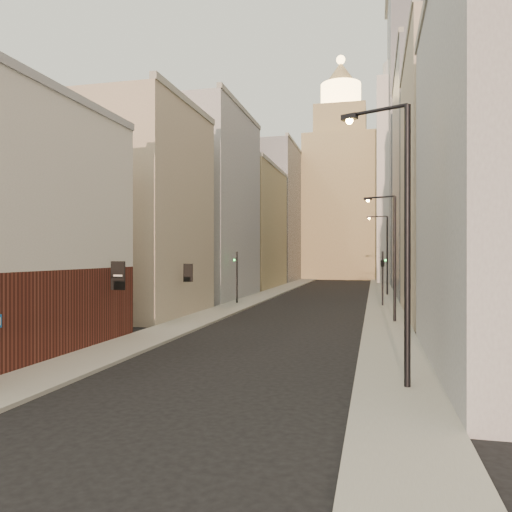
{
  "coord_description": "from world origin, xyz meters",
  "views": [
    {
      "loc": [
        5.73,
        -9.57,
        4.67
      ],
      "look_at": [
        -0.5,
        16.51,
        4.62
      ],
      "focal_mm": 35.0,
      "sensor_mm": 36.0,
      "label": 1
    }
  ],
  "objects_px": {
    "streetlamp_far": "(385,250)",
    "traffic_light_right": "(383,265)",
    "clock_tower": "(341,191)",
    "white_tower": "(401,173)",
    "streetlamp_mid": "(392,250)",
    "streetlamp_near": "(400,227)",
    "traffic_light_left": "(237,268)"
  },
  "relations": [
    {
      "from": "white_tower",
      "to": "traffic_light_right",
      "type": "height_order",
      "value": "white_tower"
    },
    {
      "from": "streetlamp_mid",
      "to": "streetlamp_far",
      "type": "height_order",
      "value": "streetlamp_far"
    },
    {
      "from": "traffic_light_left",
      "to": "streetlamp_near",
      "type": "bearing_deg",
      "value": 120.15
    },
    {
      "from": "clock_tower",
      "to": "streetlamp_near",
      "type": "xyz_separation_m",
      "value": [
        7.57,
        -83.61,
        -11.98
      ]
    },
    {
      "from": "streetlamp_mid",
      "to": "streetlamp_near",
      "type": "bearing_deg",
      "value": -69.99
    },
    {
      "from": "clock_tower",
      "to": "streetlamp_mid",
      "type": "bearing_deg",
      "value": -83.25
    },
    {
      "from": "streetlamp_mid",
      "to": "traffic_light_left",
      "type": "xyz_separation_m",
      "value": [
        -13.84,
        10.12,
        -1.59
      ]
    },
    {
      "from": "white_tower",
      "to": "streetlamp_far",
      "type": "relative_size",
      "value": 4.54
    },
    {
      "from": "clock_tower",
      "to": "streetlamp_mid",
      "type": "xyz_separation_m",
      "value": [
        7.83,
        -66.19,
        -12.63
      ]
    },
    {
      "from": "clock_tower",
      "to": "white_tower",
      "type": "relative_size",
      "value": 1.08
    },
    {
      "from": "traffic_light_right",
      "to": "white_tower",
      "type": "bearing_deg",
      "value": -70.4
    },
    {
      "from": "clock_tower",
      "to": "traffic_light_right",
      "type": "bearing_deg",
      "value": -82.4
    },
    {
      "from": "white_tower",
      "to": "streetlamp_mid",
      "type": "distance_m",
      "value": 54.03
    },
    {
      "from": "streetlamp_near",
      "to": "white_tower",
      "type": "bearing_deg",
      "value": 110.61
    },
    {
      "from": "streetlamp_far",
      "to": "traffic_light_right",
      "type": "relative_size",
      "value": 1.83
    },
    {
      "from": "streetlamp_far",
      "to": "traffic_light_right",
      "type": "xyz_separation_m",
      "value": [
        -0.46,
        -12.65,
        -1.49
      ]
    },
    {
      "from": "streetlamp_near",
      "to": "streetlamp_far",
      "type": "relative_size",
      "value": 1.08
    },
    {
      "from": "streetlamp_mid",
      "to": "traffic_light_right",
      "type": "relative_size",
      "value": 1.75
    },
    {
      "from": "white_tower",
      "to": "streetlamp_far",
      "type": "height_order",
      "value": "white_tower"
    },
    {
      "from": "clock_tower",
      "to": "traffic_light_left",
      "type": "xyz_separation_m",
      "value": [
        -6.01,
        -56.07,
        -14.22
      ]
    },
    {
      "from": "white_tower",
      "to": "streetlamp_mid",
      "type": "relative_size",
      "value": 4.74
    },
    {
      "from": "clock_tower",
      "to": "traffic_light_right",
      "type": "xyz_separation_m",
      "value": [
        7.39,
        -55.43,
        -13.9
      ]
    },
    {
      "from": "white_tower",
      "to": "streetlamp_mid",
      "type": "bearing_deg",
      "value": -93.48
    },
    {
      "from": "streetlamp_near",
      "to": "traffic_light_left",
      "type": "xyz_separation_m",
      "value": [
        -13.58,
        27.54,
        -2.24
      ]
    },
    {
      "from": "clock_tower",
      "to": "streetlamp_near",
      "type": "relative_size",
      "value": 4.54
    },
    {
      "from": "traffic_light_right",
      "to": "streetlamp_mid",
      "type": "bearing_deg",
      "value": 116.89
    },
    {
      "from": "white_tower",
      "to": "traffic_light_right",
      "type": "bearing_deg",
      "value": -94.97
    },
    {
      "from": "streetlamp_near",
      "to": "streetlamp_far",
      "type": "xyz_separation_m",
      "value": [
        0.28,
        40.83,
        -0.43
      ]
    },
    {
      "from": "streetlamp_far",
      "to": "streetlamp_near",
      "type": "bearing_deg",
      "value": -88.94
    },
    {
      "from": "traffic_light_right",
      "to": "streetlamp_far",
      "type": "bearing_deg",
      "value": -67.53
    },
    {
      "from": "streetlamp_mid",
      "to": "traffic_light_left",
      "type": "height_order",
      "value": "streetlamp_mid"
    },
    {
      "from": "clock_tower",
      "to": "white_tower",
      "type": "xyz_separation_m",
      "value": [
        11.0,
        -14.0,
        0.97
      ]
    }
  ]
}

